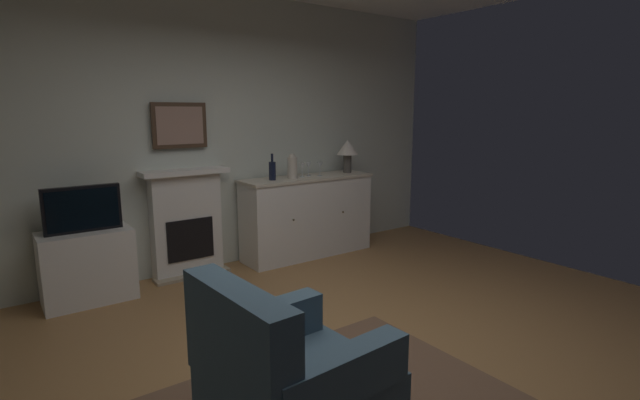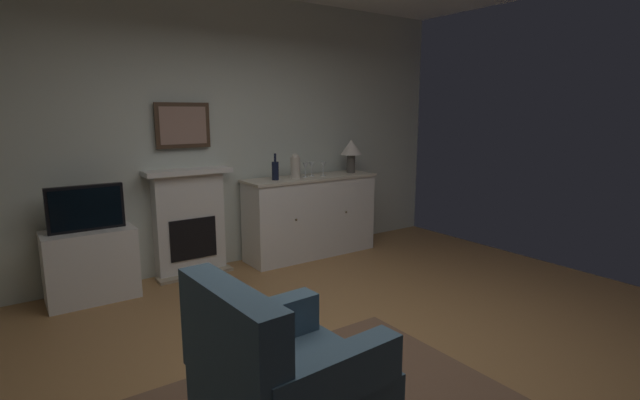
# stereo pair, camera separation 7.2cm
# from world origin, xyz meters

# --- Properties ---
(ground_plane) EXTENTS (6.18, 5.01, 0.10)m
(ground_plane) POSITION_xyz_m (0.00, 0.00, -0.05)
(ground_plane) COLOR #9E7042
(ground_plane) RESTS_ON ground
(wall_rear) EXTENTS (6.18, 0.06, 2.89)m
(wall_rear) POSITION_xyz_m (0.00, 2.48, 1.44)
(wall_rear) COLOR silver
(wall_rear) RESTS_ON ground_plane
(fireplace_unit) EXTENTS (0.87, 0.30, 1.10)m
(fireplace_unit) POSITION_xyz_m (-0.32, 2.35, 0.55)
(fireplace_unit) COLOR white
(fireplace_unit) RESTS_ON ground_plane
(framed_picture) EXTENTS (0.55, 0.04, 0.45)m
(framed_picture) POSITION_xyz_m (-0.32, 2.39, 1.53)
(framed_picture) COLOR #473323
(sideboard_cabinet) EXTENTS (1.59, 0.49, 0.93)m
(sideboard_cabinet) POSITION_xyz_m (1.06, 2.17, 0.47)
(sideboard_cabinet) COLOR white
(sideboard_cabinet) RESTS_ON ground_plane
(table_lamp) EXTENTS (0.26, 0.26, 0.40)m
(table_lamp) POSITION_xyz_m (1.66, 2.17, 1.21)
(table_lamp) COLOR #4C4742
(table_lamp) RESTS_ON sideboard_cabinet
(wine_bottle) EXTENTS (0.08, 0.08, 0.29)m
(wine_bottle) POSITION_xyz_m (0.59, 2.16, 1.04)
(wine_bottle) COLOR black
(wine_bottle) RESTS_ON sideboard_cabinet
(wine_glass_left) EXTENTS (0.07, 0.07, 0.16)m
(wine_glass_left) POSITION_xyz_m (0.99, 2.16, 1.05)
(wine_glass_left) COLOR silver
(wine_glass_left) RESTS_ON sideboard_cabinet
(wine_glass_center) EXTENTS (0.07, 0.07, 0.16)m
(wine_glass_center) POSITION_xyz_m (1.10, 2.19, 1.05)
(wine_glass_center) COLOR silver
(wine_glass_center) RESTS_ON sideboard_cabinet
(wine_glass_right) EXTENTS (0.07, 0.07, 0.16)m
(wine_glass_right) POSITION_xyz_m (1.21, 2.12, 1.05)
(wine_glass_right) COLOR silver
(wine_glass_right) RESTS_ON sideboard_cabinet
(vase_decorative) EXTENTS (0.11, 0.11, 0.28)m
(vase_decorative) POSITION_xyz_m (0.83, 2.12, 1.07)
(vase_decorative) COLOR beige
(vase_decorative) RESTS_ON sideboard_cabinet
(tv_cabinet) EXTENTS (0.75, 0.42, 0.64)m
(tv_cabinet) POSITION_xyz_m (-1.29, 2.19, 0.32)
(tv_cabinet) COLOR white
(tv_cabinet) RESTS_ON ground_plane
(tv_set) EXTENTS (0.62, 0.07, 0.40)m
(tv_set) POSITION_xyz_m (-1.29, 2.16, 0.84)
(tv_set) COLOR black
(tv_set) RESTS_ON tv_cabinet
(armchair) EXTENTS (0.85, 0.82, 0.92)m
(armchair) POSITION_xyz_m (-0.87, -0.46, 0.38)
(armchair) COLOR #3F596B
(armchair) RESTS_ON ground_plane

